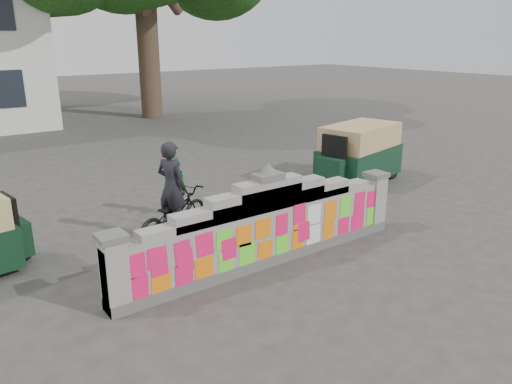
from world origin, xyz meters
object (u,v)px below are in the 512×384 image
(rickshaw_right, at_px, (358,153))
(cyclist_bike, at_px, (173,216))
(cyclist_rider, at_px, (172,198))
(pedestrian, at_px, (175,188))

(rickshaw_right, bearing_deg, cyclist_bike, -5.36)
(cyclist_bike, height_order, cyclist_rider, cyclist_rider)
(pedestrian, xyz_separation_m, rickshaw_right, (5.78, -0.52, 0.15))
(cyclist_rider, relative_size, pedestrian, 1.30)
(cyclist_rider, xyz_separation_m, rickshaw_right, (6.49, 0.77, -0.07))
(cyclist_bike, distance_m, pedestrian, 1.49)
(cyclist_bike, height_order, rickshaw_right, rickshaw_right)
(cyclist_bike, relative_size, rickshaw_right, 0.67)
(rickshaw_right, bearing_deg, pedestrian, -17.30)
(pedestrian, bearing_deg, cyclist_rider, -36.94)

